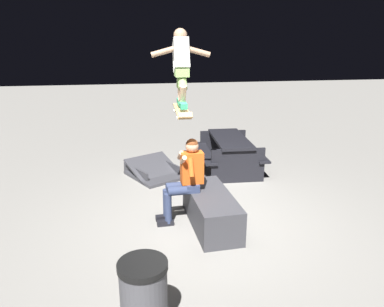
% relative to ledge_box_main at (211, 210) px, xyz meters
% --- Properties ---
extents(ground_plane, '(40.00, 40.00, 0.00)m').
position_rel_ledge_box_main_xyz_m(ground_plane, '(0.14, 0.02, -0.26)').
color(ground_plane, gray).
extents(ledge_box_main, '(1.53, 0.68, 0.53)m').
position_rel_ledge_box_main_xyz_m(ledge_box_main, '(0.00, 0.00, 0.00)').
color(ledge_box_main, '#38383D').
rests_on(ledge_box_main, ground).
extents(person_sitting_on_ledge, '(0.59, 0.76, 1.36)m').
position_rel_ledge_box_main_xyz_m(person_sitting_on_ledge, '(0.21, 0.37, 0.50)').
color(person_sitting_on_ledge, '#2D3856').
rests_on(person_sitting_on_ledge, ground).
extents(skateboard, '(1.03, 0.24, 0.13)m').
position_rel_ledge_box_main_xyz_m(skateboard, '(0.37, 0.39, 1.50)').
color(skateboard, '#AD8451').
extents(skater_airborne, '(0.62, 0.89, 1.12)m').
position_rel_ledge_box_main_xyz_m(skater_airborne, '(0.43, 0.39, 2.19)').
color(skater_airborne, '#2D9E66').
extents(kicker_ramp, '(1.44, 1.39, 0.44)m').
position_rel_ledge_box_main_xyz_m(kicker_ramp, '(2.32, 0.69, -0.19)').
color(kicker_ramp, '#38383D').
rests_on(kicker_ramp, ground).
extents(picnic_table_back, '(1.76, 1.42, 0.75)m').
position_rel_ledge_box_main_xyz_m(picnic_table_back, '(2.43, -0.97, 0.24)').
color(picnic_table_back, black).
rests_on(picnic_table_back, ground).
extents(trash_bin, '(0.47, 0.47, 0.85)m').
position_rel_ledge_box_main_xyz_m(trash_bin, '(-2.14, 1.12, 0.17)').
color(trash_bin, '#47474C').
rests_on(trash_bin, ground).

